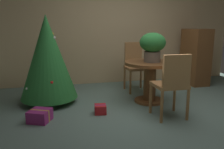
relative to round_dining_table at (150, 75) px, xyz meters
The scene contains 10 objects.
ground_plane 0.75m from the round_dining_table, 111.30° to the right, with size 6.60×6.60×0.00m, color slate.
back_wall_panel 1.87m from the round_dining_table, 97.01° to the left, with size 6.00×0.10×2.60m, color tan.
round_dining_table is the anchor object (origin of this frame).
flower_vase 0.55m from the round_dining_table, 69.69° to the right, with size 0.45×0.45×0.51m.
wooden_chair_far 0.82m from the round_dining_table, 90.00° to the left, with size 0.42×0.45×1.03m.
wooden_chair_near 0.82m from the round_dining_table, 90.00° to the right, with size 0.46×0.44×0.98m.
holiday_tree 1.84m from the round_dining_table, 167.88° to the left, with size 1.00×1.00×1.57m.
gift_box_red 1.13m from the round_dining_table, 159.83° to the right, with size 0.20×0.22×0.14m.
gift_box_purple 2.00m from the round_dining_table, 166.40° to the right, with size 0.38×0.38×0.17m.
wooden_cabinet 1.88m from the round_dining_table, 32.79° to the left, with size 0.44×0.71×1.30m.
Camera 1 is at (-1.45, -3.30, 1.38)m, focal length 37.51 mm.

